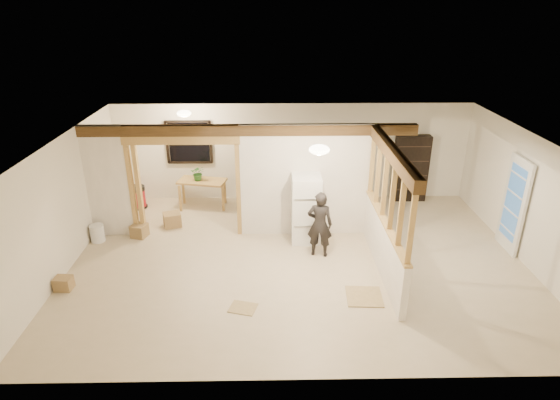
{
  "coord_description": "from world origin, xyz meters",
  "views": [
    {
      "loc": [
        -0.52,
        -8.22,
        4.88
      ],
      "look_at": [
        -0.36,
        0.4,
        1.15
      ],
      "focal_mm": 30.0,
      "sensor_mm": 36.0,
      "label": 1
    }
  ],
  "objects_px": {
    "woman": "(320,224)",
    "shop_vac": "(137,197)",
    "work_table": "(203,194)",
    "refrigerator": "(306,209)",
    "bookshelf": "(411,168)"
  },
  "relations": [
    {
      "from": "work_table",
      "to": "shop_vac",
      "type": "xyz_separation_m",
      "value": [
        -1.64,
        -0.02,
        -0.07
      ]
    },
    {
      "from": "work_table",
      "to": "bookshelf",
      "type": "bearing_deg",
      "value": 16.12
    },
    {
      "from": "refrigerator",
      "to": "woman",
      "type": "xyz_separation_m",
      "value": [
        0.23,
        -0.65,
        -0.05
      ]
    },
    {
      "from": "woman",
      "to": "bookshelf",
      "type": "relative_size",
      "value": 0.81
    },
    {
      "from": "shop_vac",
      "to": "work_table",
      "type": "bearing_deg",
      "value": 0.64
    },
    {
      "from": "bookshelf",
      "to": "woman",
      "type": "bearing_deg",
      "value": -132.53
    },
    {
      "from": "woman",
      "to": "work_table",
      "type": "xyz_separation_m",
      "value": [
        -2.69,
        2.46,
        -0.34
      ]
    },
    {
      "from": "woman",
      "to": "work_table",
      "type": "relative_size",
      "value": 1.21
    },
    {
      "from": "bookshelf",
      "to": "refrigerator",
      "type": "bearing_deg",
      "value": -142.31
    },
    {
      "from": "shop_vac",
      "to": "bookshelf",
      "type": "height_order",
      "value": "bookshelf"
    },
    {
      "from": "refrigerator",
      "to": "shop_vac",
      "type": "height_order",
      "value": "refrigerator"
    },
    {
      "from": "woman",
      "to": "shop_vac",
      "type": "xyz_separation_m",
      "value": [
        -4.33,
        2.44,
        -0.41
      ]
    },
    {
      "from": "work_table",
      "to": "woman",
      "type": "bearing_deg",
      "value": -30.41
    },
    {
      "from": "refrigerator",
      "to": "shop_vac",
      "type": "xyz_separation_m",
      "value": [
        -4.1,
        1.79,
        -0.45
      ]
    },
    {
      "from": "woman",
      "to": "refrigerator",
      "type": "bearing_deg",
      "value": -59.39
    }
  ]
}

